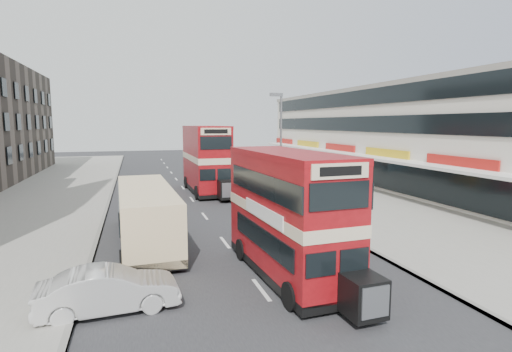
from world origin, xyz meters
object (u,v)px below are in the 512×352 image
object	(u,v)px
car_left_front	(109,290)
pedestrian_near	(315,191)
street_lamp	(280,138)
cyclist	(236,184)
pedestrian_far	(257,170)
bus_second	(206,159)
car_right_b	(259,190)
car_right_c	(228,173)
coach	(146,213)
bus_main	(288,214)
car_right_a	(273,198)

from	to	relation	value
car_left_front	pedestrian_near	bearing A→B (deg)	-48.82
street_lamp	cyclist	size ratio (longest dim) A/B	4.30
street_lamp	pedestrian_far	size ratio (longest dim) A/B	4.89
bus_second	pedestrian_near	distance (m)	10.26
car_right_b	pedestrian_far	xyz separation A→B (m)	(2.94, 10.18, 0.31)
street_lamp	pedestrian_far	xyz separation A→B (m)	(1.55, 11.18, -3.80)
street_lamp	pedestrian_near	distance (m)	4.91
car_right_c	coach	bearing A→B (deg)	-24.90
car_right_c	car_right_b	bearing A→B (deg)	-3.66
bus_main	car_right_a	xyz separation A→B (m)	(3.53, 12.02, -1.73)
car_left_front	car_right_a	world-z (taller)	car_right_a
bus_main	car_left_front	bearing A→B (deg)	7.52
pedestrian_far	pedestrian_near	bearing A→B (deg)	-104.20
bus_main	car_left_front	size ratio (longest dim) A/B	1.99
car_right_c	cyclist	world-z (taller)	cyclist
coach	car_left_front	world-z (taller)	coach
car_right_a	car_right_c	xyz separation A→B (m)	(0.48, 16.04, -0.14)
car_right_b	pedestrian_far	world-z (taller)	pedestrian_far
bus_second	cyclist	bearing A→B (deg)	173.40
coach	pedestrian_far	world-z (taller)	coach
pedestrian_far	car_left_front	bearing A→B (deg)	-130.91
street_lamp	car_right_c	world-z (taller)	street_lamp
car_right_b	pedestrian_near	xyz separation A→B (m)	(3.21, -3.59, 0.36)
street_lamp	car_right_b	world-z (taller)	street_lamp
coach	car_right_c	distance (m)	23.78
car_right_a	pedestrian_far	xyz separation A→B (m)	(3.16, 14.18, 0.26)
bus_second	street_lamp	bearing A→B (deg)	133.33
street_lamp	bus_main	world-z (taller)	street_lamp
car_left_front	pedestrian_far	distance (m)	30.39
car_right_a	car_right_b	bearing A→B (deg)	169.33
pedestrian_near	cyclist	distance (m)	8.41
car_right_a	cyclist	xyz separation A→B (m)	(-0.69, 7.72, -0.08)
pedestrian_near	street_lamp	bearing A→B (deg)	-63.41
street_lamp	bus_second	xyz separation A→B (m)	(-4.85, 4.98, -1.91)
coach	car_right_a	size ratio (longest dim) A/B	1.98
car_left_front	car_right_c	xyz separation A→B (m)	(10.45, 29.27, -0.12)
coach	pedestrian_near	bearing A→B (deg)	25.46
bus_second	car_right_a	distance (m)	8.87
pedestrian_near	bus_main	bearing A→B (deg)	52.21
street_lamp	car_right_b	xyz separation A→B (m)	(-1.39, 1.00, -4.12)
car_right_a	pedestrian_near	distance (m)	3.47
car_right_a	cyclist	world-z (taller)	cyclist
bus_second	pedestrian_far	bearing A→B (deg)	-136.77
bus_main	car_left_front	xyz separation A→B (m)	(-6.44, -1.22, -1.75)
car_right_c	pedestrian_near	size ratio (longest dim) A/B	1.94
car_right_a	pedestrian_near	bearing A→B (deg)	89.19
car_left_front	pedestrian_near	xyz separation A→B (m)	(13.40, 13.64, 0.33)
cyclist	street_lamp	bearing A→B (deg)	-68.04
car_left_front	cyclist	world-z (taller)	cyclist
bus_second	pedestrian_far	world-z (taller)	bus_second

